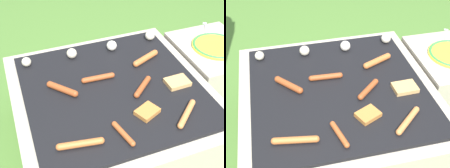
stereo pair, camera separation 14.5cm
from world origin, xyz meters
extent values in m
plane|color=#47702D|center=(0.00, 0.00, 0.00)|extent=(14.00, 14.00, 0.00)
cube|color=#A89E8C|center=(0.00, 0.00, 0.19)|extent=(0.92, 0.92, 0.38)
cube|color=black|center=(0.00, 0.00, 0.39)|extent=(0.81, 0.81, 0.02)
cube|color=#A89E8C|center=(0.66, 0.13, 0.20)|extent=(0.39, 0.46, 0.40)
cylinder|color=#B7602D|center=(0.24, 0.14, 0.41)|extent=(0.15, 0.09, 0.03)
sphere|color=#B7602D|center=(0.31, 0.17, 0.41)|extent=(0.03, 0.03, 0.03)
sphere|color=#B7602D|center=(0.17, 0.11, 0.41)|extent=(0.03, 0.03, 0.03)
cylinder|color=#93421E|center=(-0.22, 0.05, 0.41)|extent=(0.12, 0.13, 0.03)
sphere|color=#93421E|center=(-0.27, 0.11, 0.41)|extent=(0.03, 0.03, 0.03)
sphere|color=#93421E|center=(-0.18, 0.00, 0.41)|extent=(0.03, 0.03, 0.03)
cylinder|color=#A34C23|center=(-0.06, -0.29, 0.41)|extent=(0.05, 0.13, 0.02)
sphere|color=#A34C23|center=(-0.05, -0.35, 0.41)|extent=(0.02, 0.02, 0.02)
sphere|color=#A34C23|center=(-0.08, -0.23, 0.41)|extent=(0.02, 0.02, 0.02)
cylinder|color=#93421E|center=(-0.04, 0.07, 0.41)|extent=(0.14, 0.03, 0.03)
sphere|color=#93421E|center=(0.03, 0.07, 0.41)|extent=(0.03, 0.03, 0.03)
sphere|color=#93421E|center=(-0.11, 0.08, 0.41)|extent=(0.03, 0.03, 0.03)
cylinder|color=#C6753D|center=(0.23, -0.29, 0.41)|extent=(0.14, 0.12, 0.03)
sphere|color=#C6753D|center=(0.29, -0.23, 0.41)|extent=(0.03, 0.03, 0.03)
sphere|color=#C6753D|center=(0.17, -0.34, 0.41)|extent=(0.03, 0.03, 0.03)
cylinder|color=#93421E|center=(0.13, -0.06, 0.41)|extent=(0.12, 0.11, 0.03)
sphere|color=#93421E|center=(0.08, -0.10, 0.41)|extent=(0.03, 0.03, 0.03)
sphere|color=#93421E|center=(0.18, -0.02, 0.41)|extent=(0.03, 0.03, 0.03)
cylinder|color=#B7602D|center=(-0.24, -0.28, 0.41)|extent=(0.16, 0.05, 0.03)
sphere|color=#B7602D|center=(-0.16, -0.30, 0.41)|extent=(0.03, 0.03, 0.03)
sphere|color=#B7602D|center=(-0.32, -0.27, 0.41)|extent=(0.03, 0.03, 0.03)
cube|color=#B27033|center=(0.08, -0.21, 0.41)|extent=(0.12, 0.11, 0.02)
cube|color=tan|center=(0.30, -0.08, 0.41)|extent=(0.11, 0.09, 0.02)
sphere|color=beige|center=(-0.35, 0.31, 0.42)|extent=(0.05, 0.05, 0.05)
sphere|color=beige|center=(-0.11, 0.30, 0.42)|extent=(0.05, 0.05, 0.05)
sphere|color=silver|center=(0.11, 0.30, 0.42)|extent=(0.06, 0.06, 0.06)
sphere|color=beige|center=(0.35, 0.32, 0.42)|extent=(0.05, 0.05, 0.05)
cylinder|color=yellow|center=(0.66, 0.12, 0.40)|extent=(0.27, 0.27, 0.01)
torus|color=#338C3F|center=(0.66, 0.12, 0.41)|extent=(0.26, 0.26, 0.01)
cylinder|color=silver|center=(0.71, 0.29, 0.40)|extent=(0.09, 0.16, 0.01)
cube|color=silver|center=(0.75, 0.37, 0.40)|extent=(0.02, 0.02, 0.01)
camera|label=1|loc=(-0.39, -1.05, 1.34)|focal=50.00mm
camera|label=2|loc=(-0.26, -1.09, 1.34)|focal=50.00mm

